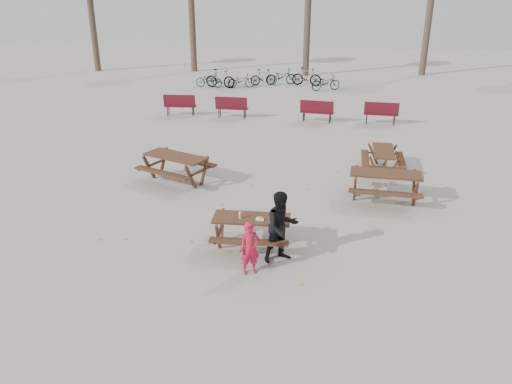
# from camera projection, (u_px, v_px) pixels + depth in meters

# --- Properties ---
(ground) EXTENTS (80.00, 80.00, 0.00)m
(ground) POSITION_uv_depth(u_px,v_px,m) (252.00, 247.00, 11.92)
(ground) COLOR gray
(ground) RESTS_ON ground
(main_picnic_table) EXTENTS (1.80, 1.45, 0.78)m
(main_picnic_table) POSITION_uv_depth(u_px,v_px,m) (252.00, 225.00, 11.69)
(main_picnic_table) COLOR #361D13
(main_picnic_table) RESTS_ON ground
(food_tray) EXTENTS (0.18, 0.11, 0.03)m
(food_tray) POSITION_uv_depth(u_px,v_px,m) (260.00, 219.00, 11.48)
(food_tray) COLOR white
(food_tray) RESTS_ON main_picnic_table
(bread_roll) EXTENTS (0.14, 0.06, 0.05)m
(bread_roll) POSITION_uv_depth(u_px,v_px,m) (260.00, 218.00, 11.46)
(bread_roll) COLOR tan
(bread_roll) RESTS_ON food_tray
(soda_bottle) EXTENTS (0.07, 0.07, 0.17)m
(soda_bottle) POSITION_uv_depth(u_px,v_px,m) (240.00, 215.00, 11.54)
(soda_bottle) COLOR silver
(soda_bottle) RESTS_ON main_picnic_table
(child) EXTENTS (0.51, 0.43, 1.20)m
(child) POSITION_uv_depth(u_px,v_px,m) (250.00, 248.00, 10.61)
(child) COLOR red
(child) RESTS_ON ground
(adult) EXTENTS (1.01, 0.95, 1.66)m
(adult) POSITION_uv_depth(u_px,v_px,m) (282.00, 227.00, 11.03)
(adult) COLOR black
(adult) RESTS_ON ground
(picnic_table_east) EXTENTS (2.16, 1.82, 0.86)m
(picnic_table_east) POSITION_uv_depth(u_px,v_px,m) (385.00, 187.00, 14.29)
(picnic_table_east) COLOR #361D13
(picnic_table_east) RESTS_ON ground
(picnic_table_north) EXTENTS (2.54, 2.36, 0.87)m
(picnic_table_north) POSITION_uv_depth(u_px,v_px,m) (176.00, 169.00, 15.68)
(picnic_table_north) COLOR #361D13
(picnic_table_north) RESTS_ON ground
(picnic_table_far) EXTENTS (1.52, 1.83, 0.74)m
(picnic_table_far) POSITION_uv_depth(u_px,v_px,m) (383.00, 161.00, 16.57)
(picnic_table_far) COLOR #361D13
(picnic_table_far) RESTS_ON ground
(park_bench_row) EXTENTS (10.86, 1.25, 1.03)m
(park_bench_row) POSITION_uv_depth(u_px,v_px,m) (276.00, 109.00, 22.88)
(park_bench_row) COLOR maroon
(park_bench_row) RESTS_ON ground
(bicycle_row) EXTENTS (8.81, 2.84, 1.11)m
(bicycle_row) POSITION_uv_depth(u_px,v_px,m) (267.00, 79.00, 30.28)
(bicycle_row) COLOR black
(bicycle_row) RESTS_ON ground
(fallen_leaves) EXTENTS (11.00, 11.00, 0.01)m
(fallen_leaves) POSITION_uv_depth(u_px,v_px,m) (279.00, 205.00, 14.16)
(fallen_leaves) COLOR #B7792C
(fallen_leaves) RESTS_ON ground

